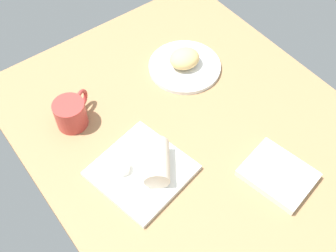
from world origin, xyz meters
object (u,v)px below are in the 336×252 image
Objects in this scene: coffee_mug at (71,113)px; scone_pastry at (185,58)px; breakfast_wrap at (157,162)px; book_stack at (278,175)px; square_plate at (142,171)px; sauce_cup at (122,168)px; round_plate at (185,67)px.

scone_pastry is at bearing -93.21° from coffee_mug.
book_stack is (-20.83, -24.84, -3.81)cm from breakfast_wrap.
square_plate is 36.54cm from book_stack.
book_stack reaches higher than square_plate.
sauce_cup is (-21.02, 37.89, -1.46)cm from scone_pastry.
scone_pastry is 0.80× the size of breakfast_wrap.
breakfast_wrap reaches higher than sauce_cup.
sauce_cup is (2.86, 4.32, 1.97)cm from square_plate.
sauce_cup is at bearing 119.02° from scone_pastry.
scone_pastry is (0.19, 0.07, 3.52)cm from round_plate.
scone_pastry is 39.85cm from coffee_mug.
coffee_mug reaches higher than scone_pastry.
sauce_cup is (-20.82, 37.95, 2.07)cm from round_plate.
sauce_cup reaches higher than book_stack.
coffee_mug is at bearing 4.68° from sauce_cup.
round_plate is at bearing -61.25° from sauce_cup.
sauce_cup is 0.22× the size of book_stack.
round_plate is at bearing -6.49° from book_stack.
book_stack is at bearing -144.95° from coffee_mug.
round_plate is at bearing -54.85° from square_plate.
sauce_cup is at bearing -177.74° from breakfast_wrap.
square_plate is 5.22× the size of sauce_cup.
round_plate is 1.01× the size of square_plate.
sauce_cup is 9.59cm from breakfast_wrap.
coffee_mug is (23.24, 1.90, 1.60)cm from sauce_cup.
coffee_mug is at bearing 35.05° from book_stack.
sauce_cup reaches higher than square_plate.
round_plate is 1.15× the size of book_stack.
square_plate is 27.07cm from coffee_mug.
scone_pastry reaches higher than round_plate.
sauce_cup is at bearing 118.75° from round_plate.
book_stack is at bearing 173.51° from round_plate.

